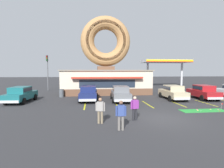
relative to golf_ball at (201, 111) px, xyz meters
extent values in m
plane|color=#2D2D30|center=(-3.84, -1.65, -0.05)|extent=(160.00, 160.00, 0.00)
cube|color=brown|center=(-6.67, 12.35, 0.40)|extent=(12.00, 6.00, 0.90)
cube|color=beige|center=(-6.67, 12.35, 2.00)|extent=(12.00, 6.00, 2.30)
cube|color=gray|center=(-6.67, 12.35, 3.23)|extent=(12.30, 6.30, 0.16)
cube|color=red|center=(-6.67, 9.05, 2.30)|extent=(9.00, 0.60, 0.20)
cube|color=#232D3D|center=(-6.67, 9.34, 1.50)|extent=(7.20, 0.03, 1.00)
cube|color=brown|center=(-6.67, 12.35, 3.56)|extent=(2.40, 1.80, 0.50)
torus|color=#B27F4C|center=(-6.67, 12.35, 7.36)|extent=(7.10, 1.90, 7.10)
torus|color=#936038|center=(-6.67, 11.93, 7.36)|extent=(6.25, 1.05, 6.24)
cube|color=green|center=(0.30, 0.17, -0.04)|extent=(3.71, 1.12, 0.03)
torus|color=#D8667F|center=(-0.03, 0.45, 0.00)|extent=(0.13, 0.13, 0.04)
torus|color=brown|center=(1.43, -0.25, 0.00)|extent=(0.13, 0.13, 0.04)
torus|color=#E5C666|center=(1.09, 0.38, 0.00)|extent=(0.13, 0.13, 0.04)
torus|color=#D8667F|center=(1.69, 0.25, 0.00)|extent=(0.13, 0.13, 0.04)
torus|color=#E5C666|center=(-0.18, 0.13, 0.00)|extent=(0.13, 0.13, 0.04)
sphere|color=white|center=(0.00, 0.00, 0.00)|extent=(0.04, 0.04, 0.04)
cylinder|color=silver|center=(1.90, 0.18, 0.25)|extent=(0.01, 0.01, 0.55)
cube|color=red|center=(1.96, 0.18, 0.48)|extent=(0.12, 0.01, 0.08)
cube|color=silver|center=(7.88, 8.00, 0.37)|extent=(1.67, 0.13, 0.24)
cylinder|color=black|center=(7.01, 7.12, 0.27)|extent=(0.23, 0.64, 0.64)
cube|color=#BCAD89|center=(0.44, 5.90, 0.61)|extent=(1.86, 4.44, 0.68)
cube|color=#BCAD89|center=(0.43, 5.75, 1.25)|extent=(1.61, 2.13, 0.60)
cube|color=#232D3D|center=(0.43, 5.75, 1.27)|extent=(1.63, 2.05, 0.36)
cube|color=silver|center=(0.49, 8.13, 0.37)|extent=(1.67, 0.14, 0.24)
cube|color=silver|center=(0.39, 3.67, 0.37)|extent=(1.67, 0.14, 0.24)
cylinder|color=black|center=(-0.41, 7.29, 0.27)|extent=(0.23, 0.64, 0.64)
cylinder|color=black|center=(1.35, 7.25, 0.27)|extent=(0.23, 0.64, 0.64)
cylinder|color=black|center=(-0.47, 4.56, 0.27)|extent=(0.23, 0.64, 0.64)
cylinder|color=black|center=(1.29, 4.52, 0.27)|extent=(0.23, 0.64, 0.64)
cube|color=#196066|center=(-15.96, 6.01, 0.61)|extent=(2.10, 4.52, 0.68)
cube|color=#196066|center=(-15.97, 5.86, 1.25)|extent=(1.72, 2.22, 0.60)
cube|color=#232D3D|center=(-15.97, 5.86, 1.27)|extent=(1.74, 2.13, 0.36)
cube|color=silver|center=(-15.78, 8.23, 0.37)|extent=(1.67, 0.23, 0.24)
cube|color=silver|center=(-16.13, 3.79, 0.37)|extent=(1.67, 0.23, 0.24)
cylinder|color=black|center=(-16.73, 7.44, 0.27)|extent=(0.27, 0.66, 0.64)
cylinder|color=black|center=(-14.97, 7.30, 0.27)|extent=(0.27, 0.66, 0.64)
cylinder|color=black|center=(-16.94, 4.72, 0.27)|extent=(0.27, 0.66, 0.64)
cylinder|color=black|center=(-15.19, 4.58, 0.27)|extent=(0.27, 0.66, 0.64)
cube|color=navy|center=(-9.02, 6.12, 0.61)|extent=(1.90, 4.45, 0.68)
cube|color=navy|center=(-9.03, 5.97, 1.25)|extent=(1.63, 2.15, 0.60)
cube|color=#232D3D|center=(-9.03, 5.97, 1.27)|extent=(1.65, 2.06, 0.36)
cube|color=silver|center=(-8.95, 8.35, 0.37)|extent=(1.67, 0.15, 0.24)
cube|color=silver|center=(-9.09, 3.89, 0.37)|extent=(1.67, 0.15, 0.24)
cylinder|color=black|center=(-9.86, 7.51, 0.27)|extent=(0.24, 0.65, 0.64)
cylinder|color=black|center=(-8.10, 7.46, 0.27)|extent=(0.24, 0.65, 0.64)
cylinder|color=black|center=(-9.95, 4.79, 0.27)|extent=(0.24, 0.65, 0.64)
cylinder|color=black|center=(-8.19, 4.73, 0.27)|extent=(0.24, 0.65, 0.64)
cube|color=maroon|center=(4.00, 5.74, 0.61)|extent=(1.97, 4.48, 0.68)
cube|color=maroon|center=(3.99, 5.59, 1.25)|extent=(1.66, 2.17, 0.60)
cube|color=#232D3D|center=(3.99, 5.59, 1.27)|extent=(1.68, 2.09, 0.36)
cube|color=silver|center=(4.11, 7.97, 0.37)|extent=(1.67, 0.18, 0.24)
cube|color=silver|center=(3.89, 3.51, 0.37)|extent=(1.67, 0.18, 0.24)
cylinder|color=black|center=(3.19, 7.14, 0.27)|extent=(0.25, 0.65, 0.64)
cylinder|color=black|center=(4.94, 7.06, 0.27)|extent=(0.25, 0.65, 0.64)
cylinder|color=black|center=(3.06, 4.42, 0.27)|extent=(0.25, 0.65, 0.64)
cylinder|color=black|center=(4.81, 4.34, 0.27)|extent=(0.25, 0.65, 0.64)
cube|color=slate|center=(-5.62, 5.55, 0.61)|extent=(1.96, 4.47, 0.68)
cube|color=slate|center=(-5.63, 5.40, 1.25)|extent=(1.65, 2.17, 0.60)
cube|color=#232D3D|center=(-5.63, 5.40, 1.27)|extent=(1.67, 2.09, 0.36)
cube|color=silver|center=(-5.52, 7.78, 0.37)|extent=(1.67, 0.18, 0.24)
cube|color=silver|center=(-5.72, 3.33, 0.37)|extent=(1.67, 0.18, 0.24)
cylinder|color=black|center=(-6.44, 6.96, 0.27)|extent=(0.25, 0.65, 0.64)
cylinder|color=black|center=(-4.68, 6.88, 0.27)|extent=(0.25, 0.65, 0.64)
cylinder|color=black|center=(-6.56, 4.23, 0.27)|extent=(0.25, 0.65, 0.64)
cylinder|color=black|center=(-4.80, 4.15, 0.27)|extent=(0.25, 0.65, 0.64)
cylinder|color=slate|center=(-7.19, -3.63, 0.35)|extent=(0.15, 0.15, 0.80)
cylinder|color=slate|center=(-6.99, -3.64, 0.35)|extent=(0.15, 0.15, 0.80)
cube|color=#33478C|center=(-7.09, -3.63, 1.05)|extent=(0.40, 0.27, 0.59)
cylinder|color=#33478C|center=(-7.34, -3.61, 1.02)|extent=(0.10, 0.10, 0.54)
cylinder|color=#33478C|center=(-6.84, -3.65, 1.02)|extent=(0.10, 0.10, 0.54)
sphere|color=brown|center=(-7.09, -3.63, 1.48)|extent=(0.22, 0.22, 0.22)
cylinder|color=#232328|center=(-5.98, -1.89, 0.34)|extent=(0.15, 0.15, 0.78)
cylinder|color=#232328|center=(-5.78, -1.84, 0.34)|extent=(0.15, 0.15, 0.78)
cube|color=#8C3393|center=(-5.88, -1.86, 1.01)|extent=(0.43, 0.33, 0.57)
cylinder|color=#8C3393|center=(-6.12, -1.92, 0.98)|extent=(0.10, 0.10, 0.52)
cylinder|color=#8C3393|center=(-5.64, -1.80, 0.98)|extent=(0.10, 0.10, 0.52)
sphere|color=beige|center=(-5.88, -1.86, 1.43)|extent=(0.21, 0.21, 0.21)
cylinder|color=#7F7056|center=(-8.25, -2.25, 0.34)|extent=(0.15, 0.15, 0.78)
cylinder|color=#7F7056|center=(-8.06, -2.30, 0.34)|extent=(0.15, 0.15, 0.78)
cube|color=gray|center=(-8.15, -2.27, 1.02)|extent=(0.43, 0.33, 0.57)
cylinder|color=gray|center=(-8.39, -2.21, 0.99)|extent=(0.10, 0.10, 0.53)
cylinder|color=gray|center=(-7.91, -2.34, 0.99)|extent=(0.10, 0.10, 0.53)
sphere|color=#9E7051|center=(-8.15, -2.27, 1.44)|extent=(0.21, 0.21, 0.21)
cylinder|color=#51565B|center=(-12.40, 8.97, 0.42)|extent=(0.56, 0.56, 0.95)
torus|color=#303437|center=(-12.40, 8.97, 0.90)|extent=(0.57, 0.57, 0.05)
cylinder|color=#595B60|center=(-15.87, 16.78, 2.85)|extent=(0.16, 0.16, 5.80)
cube|color=black|center=(-15.87, 16.60, 5.20)|extent=(0.28, 0.24, 0.90)
sphere|color=red|center=(-15.87, 16.48, 5.50)|extent=(0.18, 0.18, 0.18)
sphere|color=orange|center=(-15.87, 16.48, 5.20)|extent=(0.18, 0.18, 0.18)
sphere|color=green|center=(-15.87, 16.48, 4.90)|extent=(0.18, 0.18, 0.18)
cylinder|color=silver|center=(2.09, 20.09, 2.35)|extent=(0.40, 0.40, 4.80)
cylinder|color=silver|center=(9.09, 20.09, 2.35)|extent=(0.40, 0.40, 4.80)
cube|color=silver|center=(5.59, 20.09, 5.00)|extent=(9.00, 4.40, 0.50)
cube|color=yellow|center=(5.59, 17.87, 5.00)|extent=(9.00, 0.04, 0.44)
cube|color=red|center=(5.59, 17.84, 4.83)|extent=(9.00, 0.04, 0.12)
cube|color=yellow|center=(-9.32, 3.35, -0.05)|extent=(0.12, 3.60, 0.01)
cube|color=yellow|center=(-6.32, 3.35, -0.05)|extent=(0.12, 3.60, 0.01)
cube|color=yellow|center=(-3.32, 3.35, -0.05)|extent=(0.12, 3.60, 0.01)
cube|color=yellow|center=(-0.32, 3.35, -0.05)|extent=(0.12, 3.60, 0.01)
cube|color=yellow|center=(2.68, 3.35, -0.05)|extent=(0.12, 3.60, 0.01)
camera|label=1|loc=(-8.63, -12.85, 3.21)|focal=28.00mm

